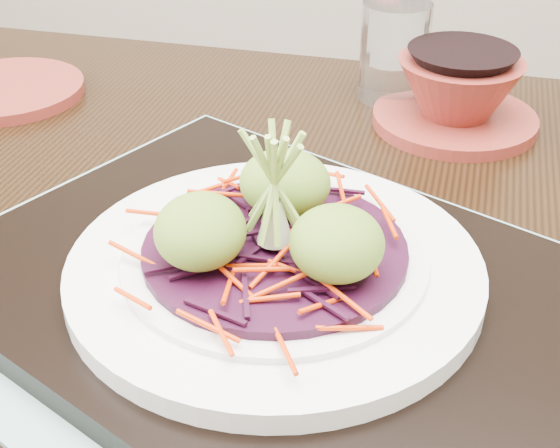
% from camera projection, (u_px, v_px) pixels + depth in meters
% --- Properties ---
extents(dining_table, '(1.17, 0.84, 0.69)m').
position_uv_depth(dining_table, '(336.00, 337.00, 0.62)').
color(dining_table, black).
rests_on(dining_table, ground).
extents(placemat, '(0.59, 0.55, 0.00)m').
position_uv_depth(placemat, '(275.00, 303.00, 0.51)').
color(placemat, gray).
rests_on(placemat, dining_table).
extents(serving_tray, '(0.50, 0.46, 0.02)m').
position_uv_depth(serving_tray, '(275.00, 289.00, 0.51)').
color(serving_tray, black).
rests_on(serving_tray, placemat).
extents(white_plate, '(0.26, 0.26, 0.02)m').
position_uv_depth(white_plate, '(275.00, 267.00, 0.50)').
color(white_plate, white).
rests_on(white_plate, serving_tray).
extents(cabbage_bed, '(0.17, 0.17, 0.01)m').
position_uv_depth(cabbage_bed, '(275.00, 249.00, 0.49)').
color(cabbage_bed, '#30091F').
rests_on(cabbage_bed, white_plate).
extents(carrot_julienne, '(0.20, 0.20, 0.01)m').
position_uv_depth(carrot_julienne, '(275.00, 239.00, 0.48)').
color(carrot_julienne, red).
rests_on(carrot_julienne, cabbage_bed).
extents(guacamole_scoops, '(0.14, 0.13, 0.05)m').
position_uv_depth(guacamole_scoops, '(275.00, 218.00, 0.48)').
color(guacamole_scoops, olive).
rests_on(guacamole_scoops, cabbage_bed).
extents(scallion_garnish, '(0.06, 0.06, 0.09)m').
position_uv_depth(scallion_garnish, '(275.00, 189.00, 0.46)').
color(scallion_garnish, '#8FB749').
rests_on(scallion_garnish, cabbage_bed).
extents(terracotta_side_plate, '(0.21, 0.21, 0.01)m').
position_uv_depth(terracotta_side_plate, '(6.00, 90.00, 0.80)').
color(terracotta_side_plate, maroon).
rests_on(terracotta_side_plate, dining_table).
extents(water_glass, '(0.08, 0.08, 0.10)m').
position_uv_depth(water_glass, '(394.00, 51.00, 0.77)').
color(water_glass, white).
rests_on(water_glass, dining_table).
extents(terracotta_bowl_set, '(0.18, 0.18, 0.06)m').
position_uv_depth(terracotta_bowl_set, '(457.00, 97.00, 0.73)').
color(terracotta_bowl_set, maroon).
rests_on(terracotta_bowl_set, dining_table).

